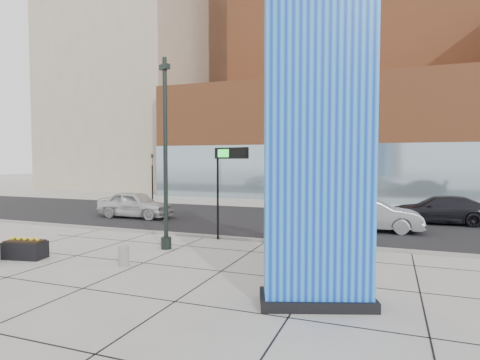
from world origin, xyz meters
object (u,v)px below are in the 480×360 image
(blue_pylon, at_px, (318,123))
(public_art_sculpture, at_px, (307,226))
(car_white_west, at_px, (135,205))
(car_silver_mid, at_px, (370,215))
(lamp_post, at_px, (166,172))
(overhead_street_sign, at_px, (232,161))
(concrete_bollard, at_px, (124,256))

(blue_pylon, bearing_deg, public_art_sculpture, 85.41)
(public_art_sculpture, bearing_deg, car_white_west, 145.14)
(blue_pylon, bearing_deg, car_silver_mid, 67.01)
(lamp_post, relative_size, public_art_sculpture, 1.49)
(overhead_street_sign, bearing_deg, car_white_west, 176.42)
(blue_pylon, bearing_deg, lamp_post, 129.50)
(blue_pylon, xyz_separation_m, car_white_west, (-13.32, 11.13, -3.76))
(public_art_sculpture, relative_size, car_silver_mid, 1.03)
(concrete_bollard, bearing_deg, public_art_sculpture, 20.82)
(lamp_post, distance_m, car_silver_mid, 10.79)
(concrete_bollard, xyz_separation_m, car_silver_mid, (7.63, 10.06, 0.49))
(blue_pylon, bearing_deg, overhead_street_sign, 107.24)
(concrete_bollard, relative_size, car_white_west, 0.14)
(lamp_post, bearing_deg, blue_pylon, -31.22)
(lamp_post, distance_m, concrete_bollard, 3.99)
(public_art_sculpture, distance_m, car_white_west, 14.48)
(concrete_bollard, distance_m, car_silver_mid, 12.64)
(public_art_sculpture, xyz_separation_m, car_silver_mid, (1.69, 7.80, -0.54))
(lamp_post, xyz_separation_m, concrete_bollard, (0.00, -2.80, -2.84))
(lamp_post, xyz_separation_m, overhead_street_sign, (1.91, 2.55, 0.42))
(lamp_post, xyz_separation_m, public_art_sculpture, (5.94, -0.55, -1.81))
(public_art_sculpture, height_order, concrete_bollard, public_art_sculpture)
(overhead_street_sign, distance_m, car_white_west, 9.83)
(lamp_post, distance_m, car_white_west, 9.76)
(lamp_post, bearing_deg, public_art_sculpture, -5.24)
(lamp_post, relative_size, concrete_bollard, 11.28)
(blue_pylon, xyz_separation_m, concrete_bollard, (-6.89, 1.38, -4.24))
(blue_pylon, xyz_separation_m, overhead_street_sign, (-4.98, 6.73, -0.98))
(lamp_post, height_order, overhead_street_sign, lamp_post)
(lamp_post, xyz_separation_m, car_silver_mid, (7.64, 7.25, -2.35))
(lamp_post, bearing_deg, car_silver_mid, 43.51)
(lamp_post, relative_size, car_silver_mid, 1.54)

